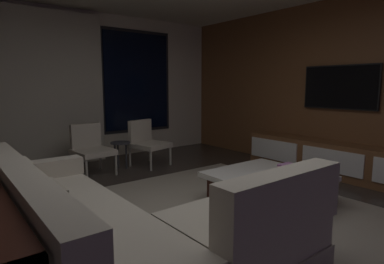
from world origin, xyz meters
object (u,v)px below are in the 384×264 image
Objects in this scene: coffee_table at (267,188)px; media_console at (342,161)px; book_stack_on_coffee_table at (289,169)px; accent_chair_near_window at (146,140)px; side_stool at (120,147)px; sectional_couch at (119,231)px; accent_chair_by_curtain at (91,147)px; mounted_tv at (340,87)px.

media_console is at bearing -0.03° from coffee_table.
coffee_table is at bearing 179.97° from media_console.
accent_chair_near_window is (-0.35, 2.65, 0.02)m from book_stack_on_coffee_table.
book_stack_on_coffee_table is 0.66× the size of side_stool.
sectional_couch is 1.96m from coffee_table.
sectional_couch is 3.21m from accent_chair_near_window.
accent_chair_by_curtain is 3.83m from media_console.
book_stack_on_coffee_table is (0.20, -0.15, 0.22)m from coffee_table.
mounted_tv is at bearing 5.89° from coffee_table.
coffee_table is 2.80m from accent_chair_by_curtain.
book_stack_on_coffee_table reaches higher than side_stool.
accent_chair_by_curtain is (-0.97, 0.04, 0.00)m from accent_chair_near_window.
accent_chair_near_window is 3.14m from media_console.
book_stack_on_coffee_table is at bearing -36.66° from coffee_table.
sectional_couch reaches higher than coffee_table.
media_console reaches higher than book_stack_on_coffee_table.
coffee_table is 1.00× the size of mounted_tv.
accent_chair_by_curtain is at bearing 142.20° from mounted_tv.
coffee_table is 2.60m from side_stool.
media_console is 2.67× the size of mounted_tv.
book_stack_on_coffee_table is at bearing -168.60° from mounted_tv.
accent_chair_by_curtain is at bearing 177.57° from accent_chair_near_window.
mounted_tv reaches higher than coffee_table.
side_stool reaches higher than coffee_table.
accent_chair_by_curtain is (-1.12, 2.55, 0.25)m from coffee_table.
sectional_couch reaches higher than side_stool.
media_console is at bearing 5.49° from book_stack_on_coffee_table.
accent_chair_near_window is 3.23m from mounted_tv.
accent_chair_near_window is at bearing 55.94° from sectional_couch.
accent_chair_near_window reaches higher than media_console.
sectional_couch is 2.83m from accent_chair_by_curtain.
accent_chair_by_curtain is at bearing 138.19° from media_console.
mounted_tv reaches higher than sectional_couch.
coffee_table is 2.52× the size of side_stool.
side_stool is (1.30, 2.66, 0.08)m from sectional_couch.
accent_chair_by_curtain reaches higher than side_stool.
accent_chair_by_curtain is at bearing 175.27° from side_stool.
accent_chair_by_curtain is 0.67× the size of mounted_tv.
accent_chair_near_window is 0.97m from accent_chair_by_curtain.
sectional_couch is at bearing -106.98° from accent_chair_by_curtain.
mounted_tv is (3.86, 0.35, 1.06)m from sectional_couch.
coffee_table is 0.33m from book_stack_on_coffee_table.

